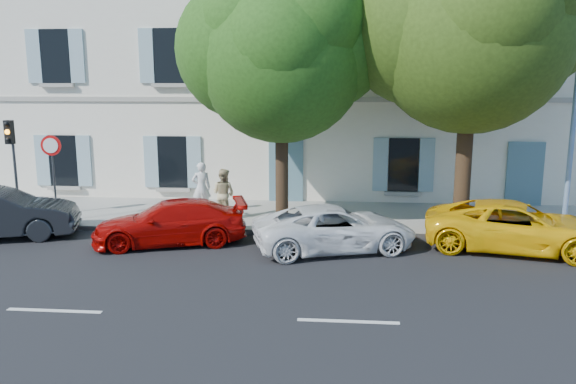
# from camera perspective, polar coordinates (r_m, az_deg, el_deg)

# --- Properties ---
(ground) EXTENTS (90.00, 90.00, 0.00)m
(ground) POSITION_cam_1_polar(r_m,az_deg,el_deg) (15.08, 5.87, -6.79)
(ground) COLOR black
(sidewalk) EXTENTS (36.00, 4.50, 0.15)m
(sidewalk) POSITION_cam_1_polar(r_m,az_deg,el_deg) (19.35, 5.71, -2.56)
(sidewalk) COLOR #A09E96
(sidewalk) RESTS_ON ground
(kerb) EXTENTS (36.00, 0.16, 0.16)m
(kerb) POSITION_cam_1_polar(r_m,az_deg,el_deg) (17.24, 5.78, -4.23)
(kerb) COLOR #9E998E
(kerb) RESTS_ON ground
(building) EXTENTS (28.00, 7.00, 12.00)m
(building) POSITION_cam_1_polar(r_m,az_deg,el_deg) (24.60, 5.84, 14.22)
(building) COLOR white
(building) RESTS_ON ground
(car_red_coupe) EXTENTS (4.70, 2.93, 1.27)m
(car_red_coupe) POSITION_cam_1_polar(r_m,az_deg,el_deg) (16.59, -11.89, -3.05)
(car_red_coupe) COLOR #A60704
(car_red_coupe) RESTS_ON ground
(car_white_coupe) EXTENTS (4.94, 3.33, 1.26)m
(car_white_coupe) POSITION_cam_1_polar(r_m,az_deg,el_deg) (15.68, 4.77, -3.68)
(car_white_coupe) COLOR white
(car_white_coupe) RESTS_ON ground
(car_yellow_supercar) EXTENTS (5.29, 3.29, 1.36)m
(car_yellow_supercar) POSITION_cam_1_polar(r_m,az_deg,el_deg) (16.81, 22.17, -3.28)
(car_yellow_supercar) COLOR yellow
(car_yellow_supercar) RESTS_ON ground
(tree_left) EXTENTS (5.20, 5.20, 8.06)m
(tree_left) POSITION_cam_1_polar(r_m,az_deg,el_deg) (17.59, -0.66, 13.43)
(tree_left) COLOR #3A2819
(tree_left) RESTS_ON sidewalk
(tree_right) EXTENTS (5.97, 5.97, 9.21)m
(tree_right) POSITION_cam_1_polar(r_m,az_deg,el_deg) (17.90, 18.13, 15.16)
(tree_right) COLOR #3A2819
(tree_right) RESTS_ON sidewalk
(traffic_light) EXTENTS (0.27, 0.37, 3.27)m
(traffic_light) POSITION_cam_1_polar(r_m,az_deg,el_deg) (20.35, -26.27, 4.02)
(traffic_light) COLOR #383A3D
(traffic_light) RESTS_ON sidewalk
(road_sign) EXTENTS (0.65, 0.11, 2.82)m
(road_sign) POSITION_cam_1_polar(r_m,az_deg,el_deg) (19.50, -22.83, 3.03)
(road_sign) COLOR #383A3D
(road_sign) RESTS_ON sidewalk
(pedestrian_a) EXTENTS (0.75, 0.62, 1.78)m
(pedestrian_a) POSITION_cam_1_polar(r_m,az_deg,el_deg) (19.62, -8.79, 0.44)
(pedestrian_a) COLOR silver
(pedestrian_a) RESTS_ON sidewalk
(pedestrian_b) EXTENTS (1.00, 0.91, 1.68)m
(pedestrian_b) POSITION_cam_1_polar(r_m,az_deg,el_deg) (18.69, -6.56, -0.18)
(pedestrian_b) COLOR tan
(pedestrian_b) RESTS_ON sidewalk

